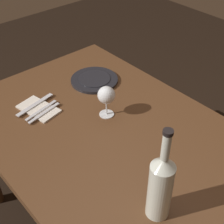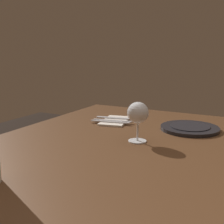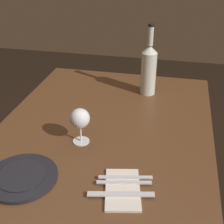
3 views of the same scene
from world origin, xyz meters
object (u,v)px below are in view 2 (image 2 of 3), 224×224
Objects in this scene: folded_napkin at (115,121)px; fork_outer at (110,122)px; wine_glass_left at (138,114)px; dinner_plate at (190,128)px; table_knife at (118,118)px; fork_inner at (113,121)px.

fork_outer reaches higher than folded_napkin.
wine_glass_left is 0.82× the size of fork_outer.
fork_outer is (-0.07, 0.34, 0.00)m from dinner_plate.
folded_napkin is at bearing 42.28° from wine_glass_left.
wine_glass_left is 0.70× the size of table_knife.
fork_outer is (0.18, 0.21, -0.09)m from wine_glass_left.
table_knife is at bearing 0.00° from fork_outer.
dinner_plate is 0.35m from fork_outer.
table_knife reaches higher than folded_napkin.
wine_glass_left reaches higher than table_knife.
fork_outer is at bearing 180.00° from table_knife.
fork_inner is at bearing 0.00° from fork_outer.
wine_glass_left is at bearing -141.16° from table_knife.
table_knife is (0.26, 0.21, -0.09)m from wine_glass_left.
folded_napkin is at bearing 0.00° from fork_inner.
dinner_plate is 0.34m from folded_napkin.
fork_inner is at bearing 97.26° from dinner_plate.
dinner_plate reaches higher than fork_outer.
fork_inner is 0.85× the size of table_knife.
table_knife is (0.03, 0.00, 0.01)m from folded_napkin.
folded_napkin is 0.99× the size of table_knife.
fork_outer is at bearing 101.36° from dinner_plate.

